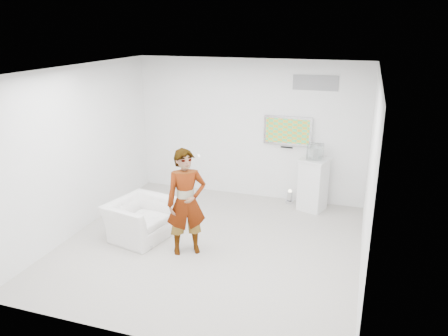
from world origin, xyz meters
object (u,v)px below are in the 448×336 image
Objects in this scene: armchair at (140,219)px; floor_uplight at (290,197)px; pedestal at (313,184)px; person at (186,202)px; tv at (288,131)px.

floor_uplight is at bearing -31.08° from armchair.
armchair is 0.97× the size of pedestal.
pedestal is 0.66m from floor_uplight.
armchair is at bearing 135.42° from person.
floor_uplight is (-0.49, 0.18, -0.40)m from pedestal.
person is (-1.14, -2.78, -0.65)m from tv.
pedestal reaches higher than floor_uplight.
person is 1.64× the size of pedestal.
tv is at bearing 151.98° from pedestal.
tv is 3.44× the size of floor_uplight.
person reaches higher than armchair.
armchair reaches higher than floor_uplight.
tv is 1.42m from floor_uplight.
pedestal is at bearing -28.02° from tv.
armchair is 3.56m from pedestal.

